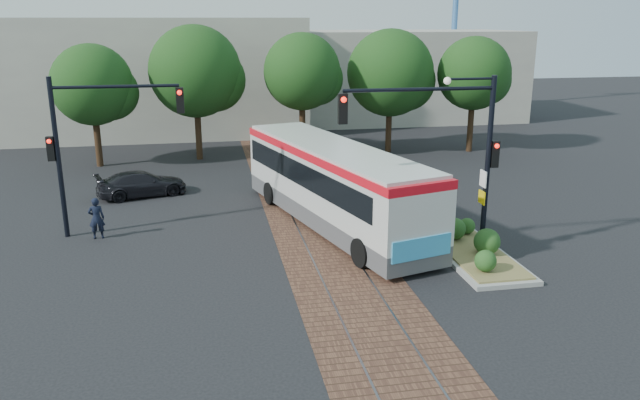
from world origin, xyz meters
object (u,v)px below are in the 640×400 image
at_px(signal_pole_left, 88,135).
at_px(signal_pole_main, 455,140).
at_px(officer, 96,218).
at_px(city_bus, 333,181).
at_px(parked_car, 142,184).
at_px(traffic_island, 475,248).

bearing_deg(signal_pole_left, signal_pole_main, -21.45).
height_order(signal_pole_left, officer, signal_pole_left).
bearing_deg(city_bus, parked_car, 128.46).
relative_size(signal_pole_left, officer, 3.77).
distance_m(city_bus, officer, 9.09).
xyz_separation_m(city_bus, traffic_island, (4.10, -4.40, -1.47)).
distance_m(signal_pole_main, officer, 13.36).
xyz_separation_m(city_bus, officer, (-9.03, 0.04, -1.00)).
bearing_deg(officer, signal_pole_main, 154.97).
distance_m(city_bus, signal_pole_main, 5.83).
bearing_deg(traffic_island, city_bus, 132.94).
height_order(signal_pole_main, signal_pole_left, signal_pole_main).
bearing_deg(parked_car, signal_pole_main, -148.89).
relative_size(city_bus, officer, 7.72).
relative_size(city_bus, traffic_island, 2.36).
relative_size(signal_pole_main, signal_pole_left, 1.00).
bearing_deg(signal_pole_main, officer, 160.31).
height_order(traffic_island, officer, officer).
xyz_separation_m(signal_pole_left, officer, (0.06, -0.45, -3.07)).
height_order(officer, parked_car, officer).
height_order(traffic_island, signal_pole_main, signal_pole_main).
xyz_separation_m(signal_pole_main, parked_car, (-11.03, 10.07, -3.57)).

